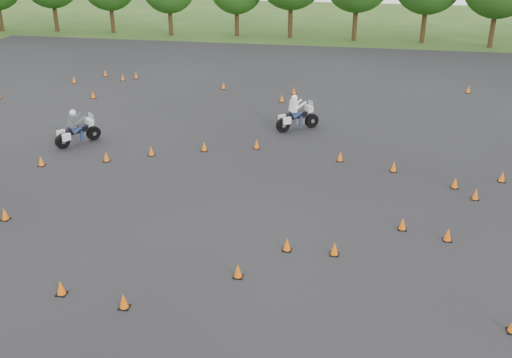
% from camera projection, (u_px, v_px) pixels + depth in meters
% --- Properties ---
extents(ground, '(140.00, 140.00, 0.00)m').
position_uv_depth(ground, '(234.00, 261.00, 18.60)').
color(ground, '#2D5119').
rests_on(ground, ground).
extents(asphalt_pad, '(62.00, 62.00, 0.00)m').
position_uv_depth(asphalt_pad, '(265.00, 186.00, 23.98)').
color(asphalt_pad, black).
rests_on(asphalt_pad, ground).
extents(traffic_cones, '(35.82, 32.90, 0.45)m').
position_uv_depth(traffic_cones, '(247.00, 181.00, 23.87)').
color(traffic_cones, orange).
rests_on(traffic_cones, asphalt_pad).
extents(rider_grey, '(1.99, 2.43, 1.88)m').
position_uv_depth(rider_grey, '(76.00, 126.00, 28.23)').
color(rider_grey, '#44484D').
rests_on(rider_grey, ground).
extents(rider_white, '(2.48, 2.11, 1.94)m').
position_uv_depth(rider_white, '(298.00, 112.00, 30.23)').
color(rider_white, silver).
rests_on(rider_white, ground).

